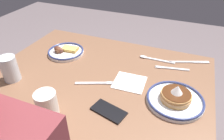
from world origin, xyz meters
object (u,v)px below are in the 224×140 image
object	(u,v)px
coffee_mug	(46,103)
drinking_glass	(10,70)
butter_knife	(189,62)
plate_center_pancakes	(175,98)
cell_phone	(109,111)
fork_near	(172,68)
paper_napkin	(130,82)
fork_far	(94,83)
tea_spoon	(152,59)
plate_near_main	(65,51)

from	to	relation	value
coffee_mug	drinking_glass	bearing A→B (deg)	-21.61
coffee_mug	butter_knife	xyz separation A→B (m)	(-0.50, -0.62, -0.05)
plate_center_pancakes	cell_phone	bearing A→B (deg)	33.49
fork_near	plate_center_pancakes	bearing A→B (deg)	100.93
drinking_glass	plate_center_pancakes	bearing A→B (deg)	-169.97
coffee_mug	paper_napkin	distance (m)	0.40
cell_phone	butter_knife	bearing A→B (deg)	-104.17
coffee_mug	paper_napkin	bearing A→B (deg)	-128.22
cell_phone	fork_near	world-z (taller)	cell_phone
drinking_glass	fork_far	bearing A→B (deg)	-163.04
coffee_mug	fork_near	bearing A→B (deg)	-129.37
drinking_glass	fork_near	distance (m)	0.83
drinking_glass	cell_phone	world-z (taller)	drinking_glass
plate_center_pancakes	paper_napkin	world-z (taller)	plate_center_pancakes
plate_center_pancakes	tea_spoon	world-z (taller)	plate_center_pancakes
cell_phone	fork_near	bearing A→B (deg)	-101.21
plate_near_main	plate_center_pancakes	xyz separation A→B (m)	(-0.67, 0.18, 0.01)
coffee_mug	fork_far	bearing A→B (deg)	-110.51
fork_near	plate_near_main	bearing A→B (deg)	6.76
coffee_mug	cell_phone	bearing A→B (deg)	-156.92
plate_near_main	fork_far	distance (m)	0.35
drinking_glass	tea_spoon	world-z (taller)	drinking_glass
fork_far	butter_knife	size ratio (longest dim) A/B	0.83
tea_spoon	drinking_glass	bearing A→B (deg)	36.69
coffee_mug	paper_napkin	xyz separation A→B (m)	(-0.25, -0.31, -0.05)
paper_napkin	fork_far	xyz separation A→B (m)	(0.16, 0.07, 0.00)
plate_near_main	fork_near	bearing A→B (deg)	-173.24
plate_center_pancakes	paper_napkin	bearing A→B (deg)	-13.88
plate_center_pancakes	fork_near	xyz separation A→B (m)	(0.05, -0.26, -0.02)
tea_spoon	paper_napkin	bearing A→B (deg)	78.39
plate_center_pancakes	drinking_glass	bearing A→B (deg)	10.03
plate_near_main	fork_far	world-z (taller)	plate_near_main
paper_napkin	fork_near	distance (m)	0.27
cell_phone	paper_napkin	xyz separation A→B (m)	(-0.02, -0.22, -0.00)
plate_near_main	tea_spoon	bearing A→B (deg)	-165.31
plate_center_pancakes	fork_near	bearing A→B (deg)	-79.07
cell_phone	tea_spoon	xyz separation A→B (m)	(-0.07, -0.47, 0.00)
coffee_mug	tea_spoon	size ratio (longest dim) A/B	0.54
paper_napkin	fork_near	size ratio (longest dim) A/B	0.83
drinking_glass	fork_near	world-z (taller)	drinking_glass
tea_spoon	fork_near	bearing A→B (deg)	154.66
butter_knife	tea_spoon	bearing A→B (deg)	12.57
drinking_glass	tea_spoon	distance (m)	0.76
cell_phone	drinking_glass	bearing A→B (deg)	11.20
plate_center_pancakes	drinking_glass	world-z (taller)	drinking_glass
cell_phone	coffee_mug	bearing A→B (deg)	36.88
drinking_glass	fork_near	bearing A→B (deg)	-151.59
plate_center_pancakes	plate_near_main	bearing A→B (deg)	-15.09
butter_knife	paper_napkin	bearing A→B (deg)	49.80
plate_center_pancakes	coffee_mug	size ratio (longest dim) A/B	2.26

